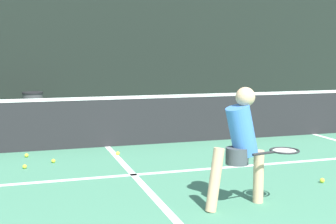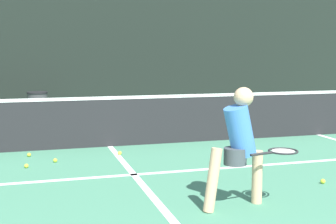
{
  "view_description": "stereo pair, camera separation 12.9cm",
  "coord_description": "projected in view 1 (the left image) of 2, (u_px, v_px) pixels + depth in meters",
  "views": [
    {
      "loc": [
        -1.5,
        -0.67,
        1.76
      ],
      "look_at": [
        0.4,
        5.38,
        0.95
      ],
      "focal_mm": 50.0,
      "sensor_mm": 36.0,
      "label": 1
    },
    {
      "loc": [
        -1.37,
        -0.71,
        1.76
      ],
      "look_at": [
        0.4,
        5.38,
        0.95
      ],
      "focal_mm": 50.0,
      "sensor_mm": 36.0,
      "label": 2
    }
  ],
  "objects": [
    {
      "name": "court_center_mark",
      "position": [
        140.0,
        182.0,
        6.37
      ],
      "size": [
        0.1,
        5.12,
        0.01
      ],
      "primitive_type": "cube",
      "color": "white",
      "rests_on": "ground"
    },
    {
      "name": "trash_bin",
      "position": [
        33.0,
        110.0,
        10.95
      ],
      "size": [
        0.48,
        0.48,
        0.84
      ],
      "color": "#3F3F42",
      "rests_on": "ground"
    },
    {
      "name": "player_practicing",
      "position": [
        242.0,
        142.0,
        5.3
      ],
      "size": [
        1.16,
        0.48,
        1.38
      ],
      "rotation": [
        0.0,
        0.0,
        0.2
      ],
      "color": "#DBAD84",
      "rests_on": "ground"
    },
    {
      "name": "tennis_ball_scattered_4",
      "position": [
        53.0,
        161.0,
        7.49
      ],
      "size": [
        0.07,
        0.07,
        0.07
      ],
      "primitive_type": "sphere",
      "color": "#D1E033",
      "rests_on": "ground"
    },
    {
      "name": "fence_back",
      "position": [
        82.0,
        48.0,
        11.76
      ],
      "size": [
        24.0,
        0.06,
        3.77
      ],
      "color": "black",
      "rests_on": "ground"
    },
    {
      "name": "tennis_ball_scattered_7",
      "position": [
        118.0,
        153.0,
        8.06
      ],
      "size": [
        0.07,
        0.07,
        0.07
      ],
      "primitive_type": "sphere",
      "color": "#D1E033",
      "rests_on": "ground"
    },
    {
      "name": "tennis_ball_scattered_9",
      "position": [
        27.0,
        155.0,
        7.89
      ],
      "size": [
        0.07,
        0.07,
        0.07
      ],
      "primitive_type": "sphere",
      "color": "#D1E033",
      "rests_on": "ground"
    },
    {
      "name": "tree_east",
      "position": [
        58.0,
        8.0,
        20.51
      ],
      "size": [
        3.73,
        3.73,
        4.19
      ],
      "color": "brown",
      "rests_on": "ground"
    },
    {
      "name": "tennis_ball_scattered_8",
      "position": [
        25.0,
        167.0,
        7.12
      ],
      "size": [
        0.07,
        0.07,
        0.07
      ],
      "primitive_type": "sphere",
      "color": "#D1E033",
      "rests_on": "ground"
    },
    {
      "name": "tennis_ball_scattered_2",
      "position": [
        322.0,
        180.0,
        6.35
      ],
      "size": [
        0.07,
        0.07,
        0.07
      ],
      "primitive_type": "sphere",
      "color": "#D1E033",
      "rests_on": "ground"
    },
    {
      "name": "building_far",
      "position": [
        48.0,
        24.0,
        25.34
      ],
      "size": [
        36.0,
        2.4,
        6.6
      ],
      "primitive_type": "cube",
      "color": "beige",
      "rests_on": "ground"
    },
    {
      "name": "net",
      "position": [
        107.0,
        120.0,
        8.73
      ],
      "size": [
        11.09,
        0.09,
        1.07
      ],
      "color": "slate",
      "rests_on": "ground"
    },
    {
      "name": "court_service_line",
      "position": [
        133.0,
        175.0,
        6.76
      ],
      "size": [
        8.25,
        0.1,
        0.01
      ],
      "primitive_type": "cube",
      "color": "white",
      "rests_on": "ground"
    },
    {
      "name": "parked_car",
      "position": [
        125.0,
        87.0,
        16.13
      ],
      "size": [
        1.68,
        4.23,
        1.39
      ],
      "color": "navy",
      "rests_on": "ground"
    }
  ]
}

